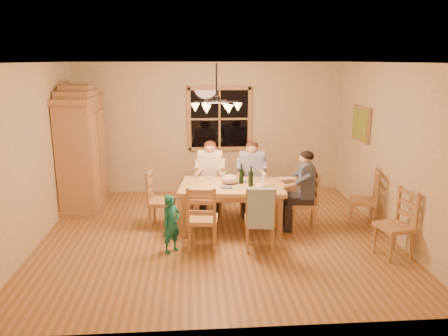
{
  "coord_description": "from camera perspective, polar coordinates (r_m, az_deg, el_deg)",
  "views": [
    {
      "loc": [
        -0.37,
        -6.52,
        2.74
      ],
      "look_at": [
        0.12,
        0.1,
        1.09
      ],
      "focal_mm": 35.0,
      "sensor_mm": 36.0,
      "label": 1
    }
  ],
  "objects": [
    {
      "name": "ceiling",
      "position": [
        6.53,
        -1.01,
        13.61
      ],
      "size": [
        5.5,
        5.0,
        0.02
      ],
      "primitive_type": "cube",
      "color": "white",
      "rests_on": "wall_back"
    },
    {
      "name": "adult_slate_man",
      "position": [
        7.17,
        10.53,
        -1.64
      ],
      "size": [
        0.46,
        0.43,
        0.87
      ],
      "rotation": [
        0.0,
        0.0,
        1.46
      ],
      "color": "#424D6A",
      "rests_on": "floor"
    },
    {
      "name": "chair_end_left",
      "position": [
        7.38,
        -8.1,
        -5.48
      ],
      "size": [
        0.47,
        0.49,
        0.99
      ],
      "rotation": [
        0.0,
        0.0,
        -1.69
      ],
      "color": "#A47B48",
      "rests_on": "floor"
    },
    {
      "name": "adult_woman",
      "position": [
        7.89,
        -1.82,
        0.02
      ],
      "size": [
        0.43,
        0.46,
        0.87
      ],
      "rotation": [
        0.0,
        0.0,
        3.03
      ],
      "color": "beige",
      "rests_on": "floor"
    },
    {
      "name": "painting",
      "position": [
        8.39,
        17.45,
        5.52
      ],
      "size": [
        0.06,
        0.78,
        0.64
      ],
      "color": "#A57647",
      "rests_on": "wall_right"
    },
    {
      "name": "chair_near_right",
      "position": [
        6.52,
        4.68,
        -8.05
      ],
      "size": [
        0.49,
        0.47,
        0.99
      ],
      "rotation": [
        0.0,
        0.0,
        -0.12
      ],
      "color": "#A47B48",
      "rests_on": "floor"
    },
    {
      "name": "plate_slate",
      "position": [
        7.12,
        5.93,
        -2.18
      ],
      "size": [
        0.26,
        0.26,
        0.02
      ],
      "primitive_type": "cylinder",
      "color": "white",
      "rests_on": "dining_table"
    },
    {
      "name": "chandelier",
      "position": [
        6.57,
        -0.99,
        8.17
      ],
      "size": [
        0.77,
        0.68,
        0.71
      ],
      "color": "black",
      "rests_on": "ceiling"
    },
    {
      "name": "window",
      "position": [
        9.09,
        -0.6,
        6.43
      ],
      "size": [
        1.3,
        0.06,
        1.3
      ],
      "color": "black",
      "rests_on": "wall_back"
    },
    {
      "name": "chair_spare_front",
      "position": [
        6.7,
        21.24,
        -8.37
      ],
      "size": [
        0.51,
        0.52,
        0.99
      ],
      "rotation": [
        0.0,
        0.0,
        1.79
      ],
      "color": "#A47B48",
      "rests_on": "floor"
    },
    {
      "name": "napkin",
      "position": [
        6.92,
        0.33,
        -2.53
      ],
      "size": [
        0.19,
        0.16,
        0.03
      ],
      "primitive_type": "cube",
      "rotation": [
        0.0,
        0.0,
        -0.12
      ],
      "color": "#546A9B",
      "rests_on": "dining_table"
    },
    {
      "name": "plate_plaid",
      "position": [
        7.36,
        3.55,
        -1.59
      ],
      "size": [
        0.26,
        0.26,
        0.02
      ],
      "primitive_type": "cylinder",
      "color": "white",
      "rests_on": "dining_table"
    },
    {
      "name": "cloth_bundle",
      "position": [
        7.15,
        0.74,
        -1.48
      ],
      "size": [
        0.28,
        0.22,
        0.15
      ],
      "primitive_type": "ellipsoid",
      "color": "tan",
      "rests_on": "dining_table"
    },
    {
      "name": "chair_far_right",
      "position": [
        8.02,
        3.58,
        -3.77
      ],
      "size": [
        0.49,
        0.47,
        0.99
      ],
      "rotation": [
        0.0,
        0.0,
        3.03
      ],
      "color": "#A47B48",
      "rests_on": "floor"
    },
    {
      "name": "towel",
      "position": [
        6.2,
        4.82,
        -5.3
      ],
      "size": [
        0.39,
        0.14,
        0.58
      ],
      "primitive_type": "cube",
      "rotation": [
        0.0,
        0.0,
        -0.12
      ],
      "color": "#94B2C9",
      "rests_on": "chair_near_right"
    },
    {
      "name": "wine_bottle_b",
      "position": [
        7.0,
        3.52,
        -1.08
      ],
      "size": [
        0.08,
        0.08,
        0.33
      ],
      "primitive_type": "cylinder",
      "color": "black",
      "rests_on": "dining_table"
    },
    {
      "name": "wall_back",
      "position": [
        9.14,
        -1.86,
        5.2
      ],
      "size": [
        5.5,
        0.02,
        2.7
      ],
      "primitive_type": "cube",
      "color": "tan",
      "rests_on": "floor"
    },
    {
      "name": "cap",
      "position": [
        6.87,
        4.94,
        -2.37
      ],
      "size": [
        0.2,
        0.2,
        0.11
      ],
      "primitive_type": "ellipsoid",
      "color": "beige",
      "rests_on": "dining_table"
    },
    {
      "name": "dining_table",
      "position": [
        7.15,
        1.11,
        -2.99
      ],
      "size": [
        1.8,
        1.22,
        0.76
      ],
      "rotation": [
        0.0,
        0.0,
        -0.12
      ],
      "color": "tan",
      "rests_on": "floor"
    },
    {
      "name": "chair_end_right",
      "position": [
        7.33,
        10.35,
        -5.7
      ],
      "size": [
        0.47,
        0.49,
        0.99
      ],
      "rotation": [
        0.0,
        0.0,
        1.46
      ],
      "color": "#A47B48",
      "rests_on": "floor"
    },
    {
      "name": "wall_right",
      "position": [
        7.36,
        20.95,
        2.15
      ],
      "size": [
        0.02,
        5.0,
        2.7
      ],
      "primitive_type": "cube",
      "color": "tan",
      "rests_on": "floor"
    },
    {
      "name": "adult_plaid_man",
      "position": [
        7.87,
        3.64,
        -0.04
      ],
      "size": [
        0.43,
        0.46,
        0.87
      ],
      "rotation": [
        0.0,
        0.0,
        3.03
      ],
      "color": "navy",
      "rests_on": "floor"
    },
    {
      "name": "chair_far_left",
      "position": [
        8.03,
        -1.79,
        -3.71
      ],
      "size": [
        0.49,
        0.47,
        0.99
      ],
      "rotation": [
        0.0,
        0.0,
        3.03
      ],
      "color": "#A47B48",
      "rests_on": "floor"
    },
    {
      "name": "wine_bottle_a",
      "position": [
        7.15,
        2.29,
        -0.75
      ],
      "size": [
        0.08,
        0.08,
        0.33
      ],
      "primitive_type": "cylinder",
      "color": "black",
      "rests_on": "dining_table"
    },
    {
      "name": "wine_glass_b",
      "position": [
        7.21,
        5.21,
        -1.45
      ],
      "size": [
        0.06,
        0.06,
        0.14
      ],
      "primitive_type": "cylinder",
      "color": "silver",
      "rests_on": "dining_table"
    },
    {
      "name": "armoire",
      "position": [
        8.55,
        -18.03,
        1.91
      ],
      "size": [
        0.66,
        1.4,
        2.3
      ],
      "color": "#A57647",
      "rests_on": "floor"
    },
    {
      "name": "plate_woman",
      "position": [
        7.39,
        -2.16,
        -1.51
      ],
      "size": [
        0.26,
        0.26,
        0.02
      ],
      "primitive_type": "cylinder",
      "color": "white",
      "rests_on": "dining_table"
    },
    {
      "name": "chair_near_left",
      "position": [
        6.54,
        -2.81,
        -7.95
      ],
      "size": [
        0.49,
        0.47,
        0.99
      ],
      "rotation": [
        0.0,
        0.0,
        -0.12
      ],
      "color": "#A47B48",
      "rests_on": "floor"
    },
    {
      "name": "wall_left",
      "position": [
        7.08,
        -23.77,
        1.45
      ],
      "size": [
        0.02,
        5.0,
        2.7
      ],
      "primitive_type": "cube",
      "color": "tan",
      "rests_on": "floor"
    },
    {
      "name": "child",
      "position": [
        6.41,
        -6.9,
        -7.26
      ],
      "size": [
        0.37,
        0.37,
        0.86
      ],
      "primitive_type": "imported",
      "rotation": [
        0.0,
        0.0,
        0.75
      ],
      "color": "#197269",
      "rests_on": "floor"
    },
    {
      "name": "wine_glass_a",
      "position": [
        7.37,
        0.05,
        -1.06
      ],
      "size": [
        0.06,
        0.06,
        0.14
      ],
      "primitive_type": "cylinder",
      "color": "silver",
      "rests_on": "dining_table"
    },
    {
      "name": "floor",
      "position": [
        7.09,
        -0.91,
        -8.79
      ],
      "size": [
        5.5,
        5.5,
        0.0
      ],
      "primitive_type": "plane",
      "color": "olive",
      "rests_on": "ground"
    },
    {
      "name": "chair_spare_back",
      "position": [
        7.7,
        17.59,
        -5.18
      ],
      "size": [
        0.55,
        0.56,
        0.99
      ],
      "rotation": [
        0.0,
        0.0,
        1.22
      ],
      "color": "#A47B48",
      "rests_on": "floor"
    }
  ]
}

